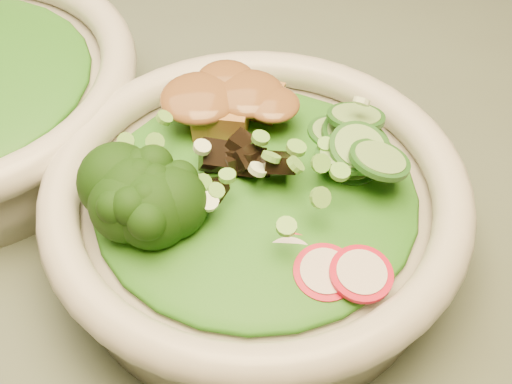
{
  "coord_description": "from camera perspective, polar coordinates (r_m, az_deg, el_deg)",
  "views": [
    {
      "loc": [
        -0.19,
        -0.3,
        1.15
      ],
      "look_at": [
        -0.21,
        0.0,
        0.81
      ],
      "focal_mm": 50.0,
      "sensor_mm": 36.0,
      "label": 1
    }
  ],
  "objects": [
    {
      "name": "scallion_garnish",
      "position": [
        0.43,
        0.0,
        2.26
      ],
      "size": [
        0.2,
        0.2,
        0.02
      ],
      "primitive_type": null,
      "color": "#67B23E",
      "rests_on": "salad_bowl"
    },
    {
      "name": "radish_slices",
      "position": [
        0.41,
        4.09,
        -5.84
      ],
      "size": [
        0.12,
        0.06,
        0.02
      ],
      "primitive_type": null,
      "rotation": [
        0.0,
        0.0,
        0.18
      ],
      "color": "#B90E28",
      "rests_on": "salad_bowl"
    },
    {
      "name": "dining_table",
      "position": [
        0.62,
        19.65,
        -11.66
      ],
      "size": [
        1.2,
        0.8,
        0.75
      ],
      "color": "black",
      "rests_on": "ground"
    },
    {
      "name": "lettuce_bed",
      "position": [
        0.45,
        0.0,
        0.09
      ],
      "size": [
        0.21,
        0.21,
        0.02
      ],
      "primitive_type": "ellipsoid",
      "color": "#1A5B13",
      "rests_on": "salad_bowl"
    },
    {
      "name": "tofu_cubes",
      "position": [
        0.49,
        -2.79,
        6.29
      ],
      "size": [
        0.1,
        0.08,
        0.04
      ],
      "primitive_type": null,
      "rotation": [
        0.0,
        0.0,
        0.18
      ],
      "color": "#A86A38",
      "rests_on": "salad_bowl"
    },
    {
      "name": "cucumber_slices",
      "position": [
        0.46,
        7.63,
        3.36
      ],
      "size": [
        0.08,
        0.08,
        0.04
      ],
      "primitive_type": null,
      "rotation": [
        0.0,
        0.0,
        0.18
      ],
      "color": "#76A35A",
      "rests_on": "salad_bowl"
    },
    {
      "name": "salad_bowl",
      "position": [
        0.47,
        0.0,
        -1.65
      ],
      "size": [
        0.27,
        0.27,
        0.07
      ],
      "rotation": [
        0.0,
        0.0,
        0.18
      ],
      "color": "beige",
      "rests_on": "dining_table"
    },
    {
      "name": "mushroom_heap",
      "position": [
        0.45,
        -0.62,
        2.39
      ],
      "size": [
        0.08,
        0.08,
        0.04
      ],
      "primitive_type": null,
      "rotation": [
        0.0,
        0.0,
        0.18
      ],
      "color": "black",
      "rests_on": "salad_bowl"
    },
    {
      "name": "peanut_sauce",
      "position": [
        0.48,
        -2.85,
        7.48
      ],
      "size": [
        0.07,
        0.06,
        0.02
      ],
      "primitive_type": "ellipsoid",
      "color": "brown",
      "rests_on": "tofu_cubes"
    },
    {
      "name": "broccoli_florets",
      "position": [
        0.42,
        -7.78,
        -1.13
      ],
      "size": [
        0.09,
        0.08,
        0.04
      ],
      "primitive_type": null,
      "rotation": [
        0.0,
        0.0,
        0.18
      ],
      "color": "black",
      "rests_on": "salad_bowl"
    }
  ]
}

